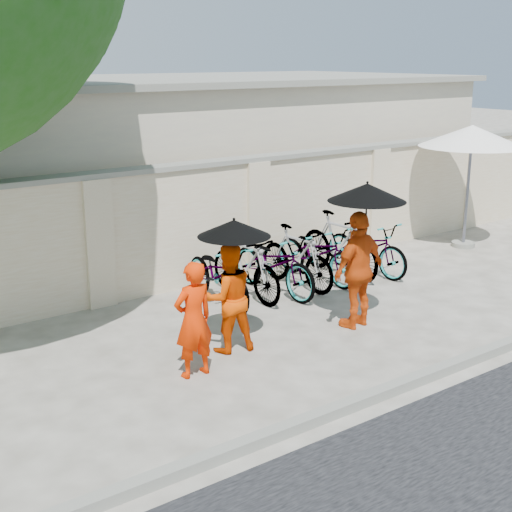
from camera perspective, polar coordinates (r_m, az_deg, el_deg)
ground at (r=9.41m, az=1.37°, el=-7.88°), size 80.00×80.00×0.00m
kerb at (r=8.23m, az=8.76°, el=-11.23°), size 40.00×0.16×0.12m
compound_wall at (r=12.14m, az=-4.09°, el=2.52°), size 20.00×0.30×2.00m
building_behind at (r=15.76m, az=-8.50°, el=7.67°), size 14.00×6.00×3.20m
monk_left at (r=8.59m, az=-5.03°, el=-5.09°), size 0.54×0.37×1.45m
monk_center at (r=9.29m, az=-2.26°, el=-3.34°), size 0.82×0.70×1.47m
parasol_center at (r=8.99m, az=-1.77°, el=2.24°), size 0.94×0.94×0.95m
monk_right at (r=10.19m, az=8.22°, el=-1.09°), size 1.04×0.55×1.70m
parasol_right at (r=9.88m, az=8.88°, el=5.05°), size 1.09×1.09×1.13m
patio_umbrella at (r=14.79m, az=16.88°, el=9.07°), size 2.50×2.50×2.46m
bike_0 at (r=11.11m, az=-3.02°, el=-1.48°), size 0.77×1.88×0.97m
bike_1 at (r=11.36m, az=-0.84°, el=-0.83°), size 0.54×1.77×1.06m
bike_2 at (r=11.59m, az=1.45°, el=-0.60°), size 0.81×1.97×1.01m
bike_3 at (r=11.92m, az=3.29°, el=-0.10°), size 0.59×1.76×1.04m
bike_4 at (r=12.30m, az=4.89°, el=0.25°), size 0.80×1.93×0.99m
bike_5 at (r=12.61m, az=6.67°, el=0.92°), size 0.58×1.90×1.13m
bike_6 at (r=12.85m, az=8.86°, el=0.71°), size 0.78×1.87×0.96m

